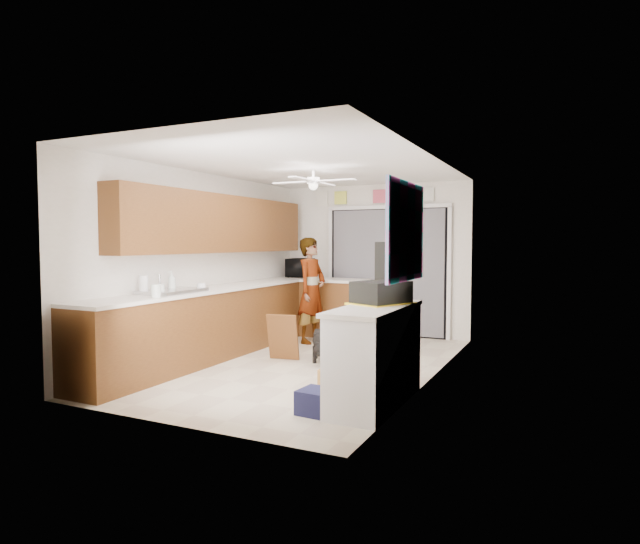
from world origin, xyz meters
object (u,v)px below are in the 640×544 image
(cup, at_px, (201,287))
(man, at_px, (312,290))
(paper_towel_roll, at_px, (144,285))
(dog, at_px, (320,344))
(soap_bottle, at_px, (172,281))
(cardboard_box, at_px, (345,383))
(suitcase, at_px, (381,292))
(navy_crate, at_px, (319,402))
(microwave, at_px, (301,268))

(cup, relative_size, man, 0.07)
(paper_towel_roll, relative_size, dog, 0.41)
(soap_bottle, xyz_separation_m, paper_towel_roll, (-0.04, -0.43, -0.02))
(cardboard_box, bearing_deg, cup, 166.48)
(suitcase, relative_size, navy_crate, 1.43)
(suitcase, distance_m, cardboard_box, 0.98)
(microwave, height_order, cup, microwave)
(cup, height_order, suitcase, suitcase)
(paper_towel_roll, height_order, cardboard_box, paper_towel_roll)
(soap_bottle, relative_size, dog, 0.46)
(cup, bearing_deg, suitcase, -8.50)
(cup, bearing_deg, paper_towel_roll, -109.30)
(man, distance_m, dog, 1.41)
(paper_towel_roll, height_order, navy_crate, paper_towel_roll)
(cardboard_box, bearing_deg, man, 123.04)
(microwave, relative_size, dog, 1.04)
(man, xyz_separation_m, dog, (0.67, -1.09, -0.59))
(microwave, xyz_separation_m, man, (0.66, -0.92, -0.29))
(suitcase, distance_m, man, 2.99)
(man, bearing_deg, cup, 168.56)
(cardboard_box, distance_m, navy_crate, 0.60)
(soap_bottle, relative_size, navy_crate, 0.71)
(navy_crate, relative_size, dog, 0.65)
(paper_towel_roll, relative_size, navy_crate, 0.63)
(navy_crate, bearing_deg, microwave, 119.60)
(paper_towel_roll, relative_size, man, 0.14)
(microwave, bearing_deg, paper_towel_roll, 167.34)
(cardboard_box, relative_size, man, 0.28)
(cup, height_order, paper_towel_roll, paper_towel_roll)
(soap_bottle, xyz_separation_m, cup, (0.22, 0.29, -0.08))
(cup, xyz_separation_m, man, (0.59, 1.92, -0.18))
(paper_towel_roll, bearing_deg, navy_crate, -9.15)
(suitcase, height_order, cardboard_box, suitcase)
(suitcase, bearing_deg, soap_bottle, -157.81)
(cardboard_box, distance_m, man, 2.99)
(navy_crate, bearing_deg, cardboard_box, 90.00)
(soap_bottle, distance_m, navy_crate, 2.71)
(suitcase, bearing_deg, microwave, 152.55)
(paper_towel_roll, distance_m, suitcase, 2.78)
(cup, bearing_deg, navy_crate, -27.18)
(soap_bottle, height_order, paper_towel_roll, soap_bottle)
(cup, height_order, man, man)
(suitcase, xyz_separation_m, dog, (-1.24, 1.21, -0.83))
(navy_crate, xyz_separation_m, man, (-1.59, 3.04, 0.70))
(soap_bottle, bearing_deg, navy_crate, -19.01)
(cup, bearing_deg, soap_bottle, -126.89)
(suitcase, bearing_deg, cardboard_box, -130.86)
(microwave, xyz_separation_m, cardboard_box, (2.25, -3.36, -0.96))
(dog, bearing_deg, cup, -169.72)
(microwave, bearing_deg, dog, -156.14)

